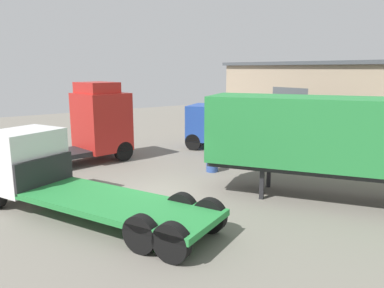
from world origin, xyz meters
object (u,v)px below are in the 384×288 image
object	(u,v)px
tractor_unit_red	(93,125)
container_trailer_green	(369,138)
flatbed_truck_white	(54,174)
oil_drum	(212,163)
box_truck_blue	(249,121)

from	to	relation	value
tractor_unit_red	container_trailer_green	world-z (taller)	tractor_unit_red
flatbed_truck_white	oil_drum	world-z (taller)	flatbed_truck_white
container_trailer_green	oil_drum	world-z (taller)	container_trailer_green
container_trailer_green	box_truck_blue	bearing A→B (deg)	-51.39
tractor_unit_red	container_trailer_green	xyz separation A→B (m)	(12.16, 5.69, 0.52)
box_truck_blue	oil_drum	xyz separation A→B (m)	(2.46, -4.74, -1.40)
oil_drum	flatbed_truck_white	bearing A→B (deg)	-85.32
tractor_unit_red	flatbed_truck_white	world-z (taller)	tractor_unit_red
tractor_unit_red	oil_drum	world-z (taller)	tractor_unit_red
flatbed_truck_white	oil_drum	xyz separation A→B (m)	(-0.63, 7.66, -0.86)
container_trailer_green	tractor_unit_red	bearing A→B (deg)	-8.61
flatbed_truck_white	tractor_unit_red	bearing A→B (deg)	-56.29
oil_drum	box_truck_blue	bearing A→B (deg)	117.40
flatbed_truck_white	oil_drum	bearing A→B (deg)	-109.58
container_trailer_green	flatbed_truck_white	xyz separation A→B (m)	(-6.13, -9.46, -1.21)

